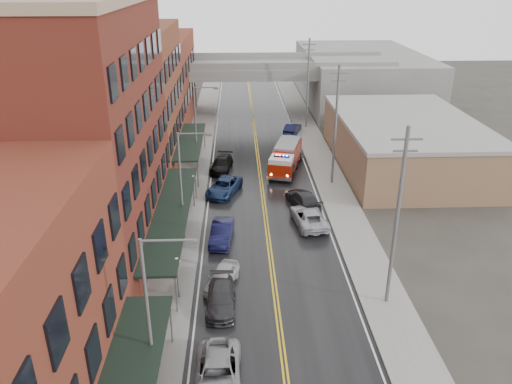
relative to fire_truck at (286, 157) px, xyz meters
name	(u,v)px	position (x,y,z in m)	size (l,w,h in m)	color
road	(264,206)	(-2.81, -8.98, -1.53)	(11.00, 160.00, 0.02)	black
sidewalk_left	(185,207)	(-10.11, -8.98, -1.46)	(3.00, 160.00, 0.15)	slate
sidewalk_right	(342,204)	(4.49, -8.98, -1.46)	(3.00, 160.00, 0.15)	slate
curb_left	(203,206)	(-8.46, -8.98, -1.46)	(0.30, 160.00, 0.15)	gray
curb_right	(325,204)	(2.84, -8.98, -1.46)	(0.30, 160.00, 0.15)	gray
brick_building_b	(85,138)	(-16.11, -15.98, 7.46)	(9.00, 20.00, 18.00)	maroon
brick_building_c	(132,100)	(-16.11, 1.52, 5.96)	(9.00, 15.00, 15.00)	brown
brick_building_far	(157,81)	(-16.11, 19.02, 4.46)	(9.00, 20.00, 12.00)	brown
tan_building	(404,144)	(13.19, 1.02, 0.96)	(14.00, 22.00, 5.00)	brown
right_far_block	(360,77)	(15.19, 31.02, 2.46)	(18.00, 30.00, 8.00)	slate
awning_1	(172,212)	(-10.31, -15.98, 1.45)	(2.60, 18.00, 3.09)	black
awning_2	(190,141)	(-10.30, 1.52, 1.45)	(2.60, 13.00, 3.09)	black
globe_lamp_1	(177,269)	(-9.21, -22.98, 0.78)	(0.44, 0.44, 3.12)	#59595B
globe_lamp_2	(193,184)	(-9.21, -8.98, 0.78)	(0.44, 0.44, 3.12)	#59595B
street_lamp_0	(153,309)	(-9.36, -30.98, 3.65)	(2.64, 0.22, 9.00)	#59595B
street_lamp_1	(184,180)	(-9.36, -14.98, 3.65)	(2.64, 0.22, 9.00)	#59595B
street_lamp_2	(198,122)	(-9.36, 1.02, 3.65)	(2.64, 0.22, 9.00)	#59595B
utility_pole_0	(397,217)	(4.39, -23.98, 4.77)	(1.80, 0.24, 12.00)	#59595B
utility_pole_1	(336,124)	(4.39, -3.98, 4.77)	(1.80, 0.24, 12.00)	#59595B
utility_pole_2	(308,82)	(4.39, 16.02, 4.77)	(1.80, 0.24, 12.00)	#59595B
overpass	(252,75)	(-2.81, 23.02, 4.45)	(40.00, 10.00, 7.50)	slate
fire_truck	(286,157)	(0.00, 0.00, 0.00)	(4.62, 8.14, 2.83)	#9D1907
parked_car_left_2	(218,375)	(-6.41, -30.71, -0.80)	(2.45, 5.30, 1.47)	gray
parked_car_left_3	(221,298)	(-6.41, -23.98, -0.86)	(1.88, 4.63, 1.34)	#2B2A2D
parked_car_left_4	(222,277)	(-6.41, -21.61, -0.86)	(1.60, 3.97, 1.35)	#B5B5B5
parked_car_left_5	(222,233)	(-6.56, -15.35, -0.78)	(1.60, 4.58, 1.51)	black
parked_car_left_6	(224,187)	(-6.56, -6.00, -0.81)	(2.39, 5.19, 1.44)	#14274D
parked_car_left_7	(222,164)	(-6.94, 0.22, -0.82)	(2.01, 4.96, 1.44)	black
parked_car_right_0	(309,217)	(0.79, -12.79, -0.79)	(2.46, 5.34, 1.48)	#A6A7AE
parked_car_right_1	(303,199)	(0.79, -9.18, -0.80)	(2.07, 5.08, 1.47)	black
parked_car_right_2	(291,150)	(1.13, 4.81, -0.85)	(1.62, 4.04, 1.38)	#B8B8B8
parked_car_right_3	(292,129)	(2.19, 13.22, -0.81)	(1.53, 4.38, 1.44)	black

